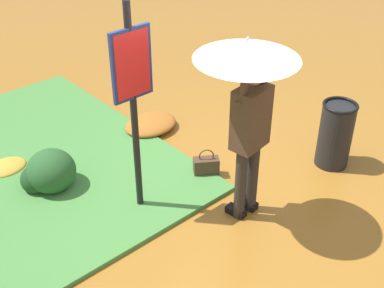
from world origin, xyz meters
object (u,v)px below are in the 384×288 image
Objects in this scene: info_sign_post at (133,89)px; handbag at (206,167)px; person_with_umbrella at (248,86)px; trash_bin at (335,134)px.

info_sign_post is 1.62m from handbag.
person_with_umbrella is at bearing 130.04° from info_sign_post.
info_sign_post is 6.22× the size of handbag.
person_with_umbrella reaches higher than trash_bin.
person_with_umbrella is at bearing -2.23° from trash_bin.
info_sign_post is at bearing -3.23° from handbag.
trash_bin is at bearing 177.77° from person_with_umbrella.
handbag is 0.44× the size of trash_bin.
person_with_umbrella reaches higher than handbag.
handbag is at bearing 176.77° from info_sign_post.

